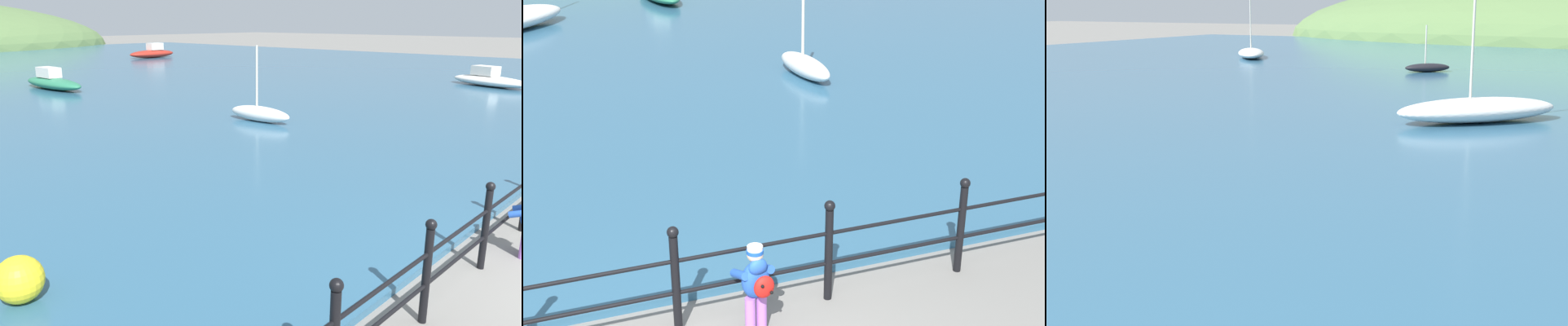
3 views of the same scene
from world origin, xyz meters
The scene contains 3 objects.
boat_blue_hull centered at (-1.40, 18.49, 0.44)m, with size 4.44×4.45×5.81m.
boat_green_fishing centered at (-19.14, 35.88, 0.39)m, with size 3.97×5.04×6.08m.
boat_white_sailboat centered at (-7.11, 31.85, 0.31)m, with size 2.16×2.01×2.15m.
Camera 3 is at (3.34, -0.82, 3.22)m, focal length 50.00 mm.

